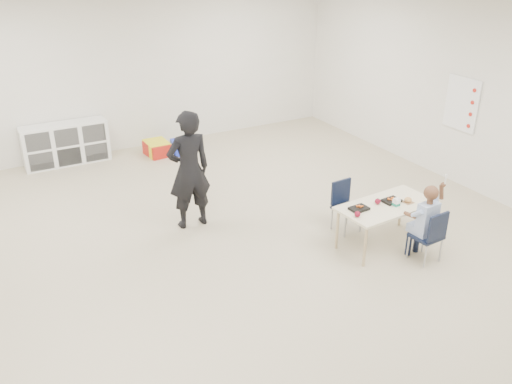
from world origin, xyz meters
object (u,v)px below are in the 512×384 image
table (384,224)px  child (428,221)px  chair_near (426,235)px  adult (189,170)px  cubby_shelf (66,144)px

table → child: (0.19, -0.51, 0.24)m
table → chair_near: bearing=-74.1°
child → adult: size_ratio=0.67×
table → chair_near: chair_near is taller
child → table: bearing=105.9°
table → cubby_shelf: bearing=117.7°
chair_near → cubby_shelf: size_ratio=0.48×
cubby_shelf → table: bearing=-58.4°
child → adult: bearing=130.2°
table → child: child is taller
chair_near → adult: bearing=130.2°
chair_near → child: (0.00, 0.00, 0.19)m
adult → chair_near: bearing=134.1°
adult → table: bearing=139.3°
chair_near → cubby_shelf: bearing=116.7°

